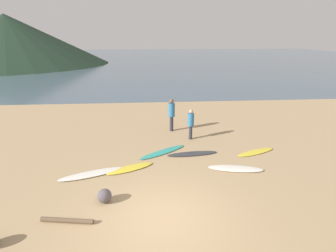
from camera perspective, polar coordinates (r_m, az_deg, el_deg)
The scene contains 13 objects.
ground_plane at distance 17.25m, azimuth -3.36°, elevation 1.22°, with size 120.00×120.00×0.20m, color tan.
ocean_water at distance 71.23m, azimuth -4.55°, elevation 14.37°, with size 140.00×100.00×0.01m, color #475B6B.
headland_hill at distance 60.73m, azimuth -31.03°, elevation 15.53°, with size 36.59×36.59×9.12m, color #1E3323.
surfboard_0 at distance 10.75m, azimuth -16.00°, elevation -9.79°, with size 2.44×0.53×0.09m, color silver.
surfboard_1 at distance 10.87m, azimuth -8.12°, elevation -8.91°, with size 1.96×0.52×0.07m, color yellow.
surfboard_2 at distance 12.22m, azimuth -1.08°, elevation -5.55°, with size 2.50×0.46×0.06m, color teal.
surfboard_3 at distance 12.08m, azimuth 5.20°, elevation -5.91°, with size 2.29×0.48×0.07m, color #333338.
surfboard_4 at distance 11.07m, azimuth 14.25°, elevation -8.78°, with size 2.16×0.59×0.09m, color silver.
surfboard_5 at distance 12.84m, azimuth 18.21°, elevation -5.30°, with size 2.07×0.46×0.06m, color yellow.
person_0 at distance 13.54m, azimuth 4.89°, elevation 0.89°, with size 0.32×0.32×1.58m.
person_1 at distance 14.69m, azimuth 0.76°, elevation 2.95°, with size 0.37×0.37×1.82m.
driftwood_log at distance 8.52m, azimuth -20.75°, elevation -18.32°, with size 0.13×0.13×1.53m, color brown.
beach_rock_near at distance 8.96m, azimuth -13.41°, elevation -14.31°, with size 0.45×0.45×0.45m, color #544C51.
Camera 1 is at (-0.34, -6.48, 5.00)m, focal length 28.55 mm.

